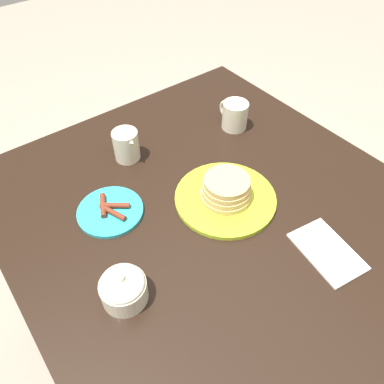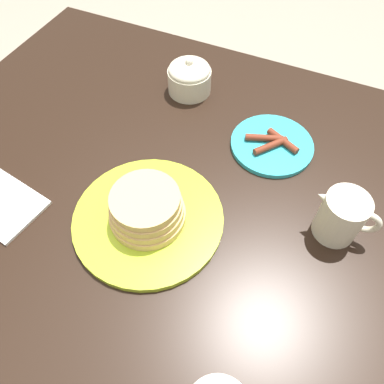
# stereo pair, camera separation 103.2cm
# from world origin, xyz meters

# --- Properties ---
(ground_plane) EXTENTS (8.00, 8.00, 0.00)m
(ground_plane) POSITION_xyz_m (0.00, 0.00, 0.00)
(ground_plane) COLOR gray
(dining_table) EXTENTS (1.11, 1.00, 0.78)m
(dining_table) POSITION_xyz_m (0.00, 0.00, 0.64)
(dining_table) COLOR black
(dining_table) RESTS_ON ground_plane
(pancake_plate) EXTENTS (0.27, 0.27, 0.07)m
(pancake_plate) POSITION_xyz_m (0.01, -0.04, 0.80)
(pancake_plate) COLOR #AAC628
(pancake_plate) RESTS_ON dining_table
(side_plate_bacon) EXTENTS (0.17, 0.17, 0.02)m
(side_plate_bacon) POSITION_xyz_m (0.15, 0.22, 0.79)
(side_plate_bacon) COLOR #2DADBC
(side_plate_bacon) RESTS_ON dining_table
(coffee_mug) EXTENTS (0.11, 0.08, 0.09)m
(coffee_mug) POSITION_xyz_m (0.23, -0.27, 0.82)
(coffee_mug) COLOR beige
(coffee_mug) RESTS_ON dining_table
(creamer_pitcher) EXTENTS (0.11, 0.07, 0.10)m
(creamer_pitcher) POSITION_xyz_m (0.31, 0.08, 0.83)
(creamer_pitcher) COLOR beige
(creamer_pitcher) RESTS_ON dining_table
(sugar_bowl) EXTENTS (0.10, 0.10, 0.09)m
(sugar_bowl) POSITION_xyz_m (-0.08, 0.31, 0.82)
(sugar_bowl) COLOR beige
(sugar_bowl) RESTS_ON dining_table
(napkin) EXTENTS (0.18, 0.13, 0.01)m
(napkin) POSITION_xyz_m (-0.26, -0.12, 0.78)
(napkin) COLOR white
(napkin) RESTS_ON dining_table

